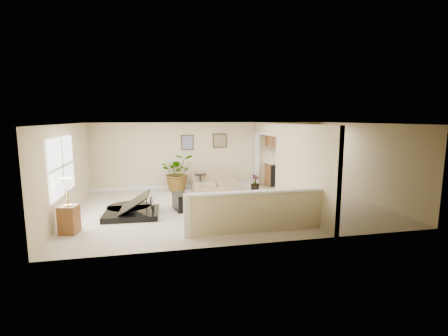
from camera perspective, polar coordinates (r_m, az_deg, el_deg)
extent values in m
plane|color=beige|center=(9.91, 0.93, -6.79)|extent=(9.00, 9.00, 0.00)
cube|color=#CAB68A|center=(12.57, -2.11, 2.31)|extent=(9.00, 0.04, 2.50)
cube|color=#CAB68A|center=(6.80, 6.61, -3.19)|extent=(9.00, 0.04, 2.50)
cube|color=#CAB68A|center=(9.70, -25.93, -0.45)|extent=(0.04, 6.00, 2.50)
cube|color=#CAB68A|center=(11.51, 23.35, 1.02)|extent=(0.04, 6.00, 2.50)
cube|color=white|center=(9.55, 0.97, 7.83)|extent=(9.00, 6.00, 0.04)
cube|color=gray|center=(11.02, 17.19, -5.57)|extent=(2.70, 6.00, 0.01)
cube|color=#CAB68A|center=(9.12, 13.77, -0.35)|extent=(0.12, 3.60, 2.50)
cube|color=#CAB68A|center=(11.76, 7.64, 6.94)|extent=(0.12, 2.35, 0.40)
cube|color=#CAB68A|center=(7.68, 5.91, -7.76)|extent=(3.30, 0.12, 0.95)
cube|color=silver|center=(7.56, 5.96, -4.19)|extent=(3.40, 0.22, 0.05)
cube|color=silver|center=(7.35, -6.56, -8.32)|extent=(0.14, 0.14, 1.00)
cube|color=white|center=(9.19, -26.66, 0.30)|extent=(0.05, 2.15, 1.45)
cube|color=#3A2915|center=(12.37, -6.45, 4.49)|extent=(0.48, 0.03, 0.58)
cube|color=#8B5979|center=(12.35, -6.44, 4.48)|extent=(0.40, 0.01, 0.50)
cube|color=#3A2915|center=(12.55, -0.75, 4.83)|extent=(0.55, 0.03, 0.55)
cube|color=silver|center=(12.53, -0.73, 4.83)|extent=(0.46, 0.01, 0.46)
cube|color=brown|center=(13.36, 12.23, -0.96)|extent=(2.30, 0.60, 0.90)
cube|color=silver|center=(13.29, 12.29, 1.03)|extent=(2.36, 0.65, 0.04)
cube|color=black|center=(13.05, 9.03, -1.19)|extent=(0.60, 0.60, 0.84)
cube|color=brown|center=(13.30, 12.22, 5.50)|extent=(2.30, 0.35, 0.75)
cube|color=black|center=(9.13, -16.05, -3.54)|extent=(1.49, 1.30, 0.30)
cylinder|color=black|center=(9.67, -16.71, -2.89)|extent=(1.23, 1.23, 0.30)
cube|color=white|center=(9.11, -10.68, -3.63)|extent=(0.26, 1.00, 0.02)
cube|color=black|center=(9.18, -16.70, -1.80)|extent=(1.18, 1.19, 0.67)
cube|color=black|center=(9.56, -7.53, -5.93)|extent=(0.51, 0.79, 0.48)
cube|color=#9B7C62|center=(11.90, -1.60, -3.07)|extent=(1.60, 0.95, 0.44)
cube|color=#9B7C62|center=(12.15, -1.90, -0.66)|extent=(1.58, 0.27, 0.46)
cube|color=#9B7C62|center=(11.74, -4.93, -1.75)|extent=(0.22, 0.90, 0.17)
cube|color=#9B7C62|center=(11.98, 1.65, -1.50)|extent=(0.22, 0.90, 0.17)
cylinder|color=black|center=(12.01, -4.17, -3.99)|extent=(0.32, 0.32, 0.03)
cylinder|color=black|center=(11.95, -4.18, -2.56)|extent=(0.03, 0.03, 0.62)
cylinder|color=black|center=(11.89, -4.20, -1.09)|extent=(0.44, 0.44, 0.03)
cylinder|color=black|center=(12.24, -8.01, -3.22)|extent=(0.39, 0.39, 0.27)
imported|color=#164C17|center=(12.14, -8.07, -0.70)|extent=(1.25, 1.09, 1.36)
cylinder|color=black|center=(12.16, 5.47, -3.40)|extent=(0.30, 0.30, 0.21)
imported|color=#164C17|center=(12.12, 5.48, -2.54)|extent=(0.43, 0.43, 0.58)
cube|color=brown|center=(8.40, -25.59, -8.17)|extent=(0.46, 0.46, 0.66)
cylinder|color=gold|center=(8.32, -25.75, -5.93)|extent=(0.18, 0.18, 0.02)
cylinder|color=gold|center=(8.27, -25.85, -4.46)|extent=(0.03, 0.03, 0.44)
cone|color=#ECE6C0|center=(8.21, -25.97, -2.60)|extent=(0.35, 0.35, 0.28)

